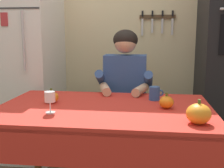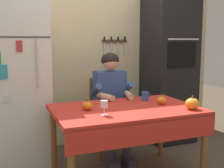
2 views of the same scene
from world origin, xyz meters
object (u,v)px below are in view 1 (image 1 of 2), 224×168
(pumpkin_medium, at_px, (199,114))
(pumpkin_large, at_px, (51,97))
(pumpkin_small, at_px, (166,102))
(chair_behind_person, at_px, (126,110))
(refrigerator, at_px, (22,66))
(dining_table, at_px, (104,120))
(seated_person, at_px, (124,90))
(wine_glass, at_px, (50,98))
(coffee_mug, at_px, (155,93))

(pumpkin_medium, bearing_deg, pumpkin_large, 159.56)
(pumpkin_large, relative_size, pumpkin_small, 1.00)
(chair_behind_person, bearing_deg, pumpkin_small, -67.44)
(refrigerator, distance_m, pumpkin_medium, 1.90)
(dining_table, distance_m, seated_person, 0.62)
(pumpkin_large, distance_m, pumpkin_small, 0.78)
(refrigerator, height_order, wine_glass, refrigerator)
(chair_behind_person, relative_size, seated_person, 0.75)
(chair_behind_person, bearing_deg, dining_table, -96.12)
(coffee_mug, bearing_deg, pumpkin_small, -72.28)
(wine_glass, bearing_deg, seated_person, 64.07)
(refrigerator, relative_size, pumpkin_medium, 13.63)
(chair_behind_person, xyz_separation_m, pumpkin_large, (-0.46, -0.72, 0.27))
(dining_table, bearing_deg, pumpkin_medium, -26.49)
(wine_glass, distance_m, pumpkin_large, 0.26)
(wine_glass, bearing_deg, coffee_mug, 34.17)
(chair_behind_person, height_order, pumpkin_small, chair_behind_person)
(pumpkin_large, bearing_deg, dining_table, -10.56)
(refrigerator, height_order, pumpkin_large, refrigerator)
(chair_behind_person, bearing_deg, refrigerator, 175.00)
(dining_table, distance_m, pumpkin_small, 0.42)
(refrigerator, distance_m, wine_glass, 1.25)
(seated_person, relative_size, coffee_mug, 12.01)
(chair_behind_person, distance_m, pumpkin_large, 0.90)
(seated_person, distance_m, coffee_mug, 0.44)
(dining_table, bearing_deg, coffee_mug, 36.75)
(dining_table, height_order, pumpkin_large, pumpkin_large)
(chair_behind_person, relative_size, pumpkin_small, 9.15)
(pumpkin_medium, relative_size, pumpkin_small, 1.30)
(refrigerator, xyz_separation_m, wine_glass, (0.66, -1.06, -0.07))
(wine_glass, relative_size, pumpkin_small, 1.30)
(coffee_mug, relative_size, pumpkin_medium, 0.78)
(chair_behind_person, bearing_deg, wine_glass, -111.39)
(dining_table, bearing_deg, wine_glass, -148.95)
(dining_table, xyz_separation_m, seated_person, (0.08, 0.60, 0.08))
(refrigerator, bearing_deg, pumpkin_medium, -37.63)
(seated_person, bearing_deg, pumpkin_large, -130.69)
(coffee_mug, relative_size, pumpkin_large, 1.02)
(refrigerator, relative_size, pumpkin_small, 17.72)
(dining_table, xyz_separation_m, coffee_mug, (0.33, 0.25, 0.13))
(coffee_mug, distance_m, pumpkin_small, 0.23)
(coffee_mug, bearing_deg, chair_behind_person, 114.44)
(dining_table, bearing_deg, chair_behind_person, 83.88)
(pumpkin_small, bearing_deg, wine_glass, -163.70)
(refrigerator, relative_size, seated_person, 1.45)
(coffee_mug, relative_size, pumpkin_small, 1.02)
(refrigerator, xyz_separation_m, pumpkin_large, (0.58, -0.81, -0.12))
(pumpkin_medium, bearing_deg, chair_behind_person, 113.67)
(refrigerator, xyz_separation_m, dining_table, (0.95, -0.88, -0.24))
(pumpkin_large, distance_m, pumpkin_medium, 0.99)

